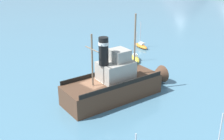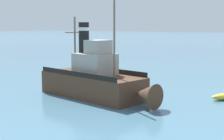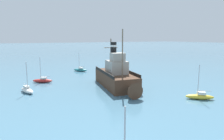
% 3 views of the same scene
% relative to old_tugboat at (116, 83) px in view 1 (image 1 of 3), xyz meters
% --- Properties ---
extents(ground_plane, '(600.00, 600.00, 0.00)m').
position_rel_old_tugboat_xyz_m(ground_plane, '(-0.98, -2.65, -1.83)').
color(ground_plane, '#477289').
extents(old_tugboat, '(6.39, 14.77, 9.90)m').
position_rel_old_tugboat_xyz_m(old_tugboat, '(0.00, 0.00, 0.00)').
color(old_tugboat, '#4C3323').
rests_on(old_tugboat, ground).
extents(sailboat_yellow, '(3.67, 3.20, 4.90)m').
position_rel_old_tugboat_xyz_m(sailboat_yellow, '(-6.85, 11.68, -1.40)').
color(sailboat_yellow, gold).
rests_on(sailboat_yellow, ground).
extents(sailboat_orange, '(3.96, 2.15, 4.90)m').
position_rel_old_tugboat_xyz_m(sailboat_orange, '(-10.71, 17.83, -1.40)').
color(sailboat_orange, orange).
rests_on(sailboat_orange, ground).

